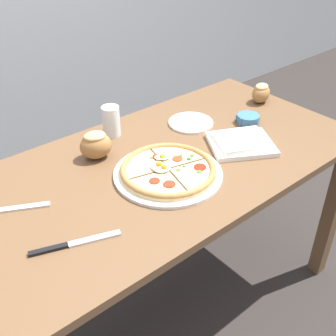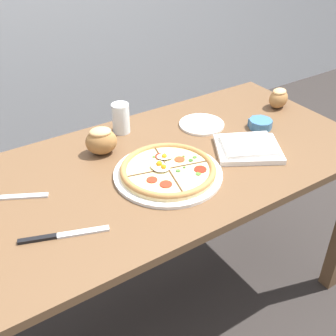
# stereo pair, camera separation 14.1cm
# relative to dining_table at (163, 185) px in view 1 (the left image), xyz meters

# --- Properties ---
(ground_plane) EXTENTS (12.00, 12.00, 0.00)m
(ground_plane) POSITION_rel_dining_table_xyz_m (0.00, 0.00, -0.66)
(ground_plane) COLOR #2D2826
(dining_table) EXTENTS (1.51, 0.77, 0.77)m
(dining_table) POSITION_rel_dining_table_xyz_m (0.00, 0.00, 0.00)
(dining_table) COLOR brown
(dining_table) RESTS_ON ground_plane
(pizza) EXTENTS (0.37, 0.37, 0.05)m
(pizza) POSITION_rel_dining_table_xyz_m (-0.04, -0.08, 0.12)
(pizza) COLOR white
(pizza) RESTS_ON dining_table
(ramekin_bowl) EXTENTS (0.10, 0.10, 0.04)m
(ramekin_bowl) POSITION_rel_dining_table_xyz_m (0.46, 0.00, 0.12)
(ramekin_bowl) COLOR teal
(ramekin_bowl) RESTS_ON dining_table
(napkin_folded) EXTENTS (0.30, 0.29, 0.04)m
(napkin_folded) POSITION_rel_dining_table_xyz_m (0.29, -0.11, 0.12)
(napkin_folded) COLOR white
(napkin_folded) RESTS_ON dining_table
(bread_piece_mid) EXTENTS (0.14, 0.12, 0.10)m
(bread_piece_mid) POSITION_rel_dining_table_xyz_m (-0.17, 0.17, 0.16)
(bread_piece_mid) COLOR #A3703D
(bread_piece_mid) RESTS_ON dining_table
(bread_piece_far) EXTENTS (0.11, 0.09, 0.09)m
(bread_piece_far) POSITION_rel_dining_table_xyz_m (0.65, 0.10, 0.15)
(bread_piece_far) COLOR #A3703D
(bread_piece_far) RESTS_ON dining_table
(knife_main) EXTENTS (0.24, 0.13, 0.01)m
(knife_main) POSITION_rel_dining_table_xyz_m (-0.54, 0.10, 0.11)
(knife_main) COLOR silver
(knife_main) RESTS_ON dining_table
(knife_spare) EXTENTS (0.24, 0.10, 0.01)m
(knife_spare) POSITION_rel_dining_table_xyz_m (-0.45, -0.17, 0.11)
(knife_spare) COLOR silver
(knife_spare) RESTS_ON dining_table
(water_glass) EXTENTS (0.07, 0.07, 0.12)m
(water_glass) POSITION_rel_dining_table_xyz_m (-0.03, 0.28, 0.16)
(water_glass) COLOR white
(water_glass) RESTS_ON dining_table
(side_saucer) EXTENTS (0.18, 0.18, 0.01)m
(side_saucer) POSITION_rel_dining_table_xyz_m (0.27, 0.15, 0.11)
(side_saucer) COLOR white
(side_saucer) RESTS_ON dining_table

